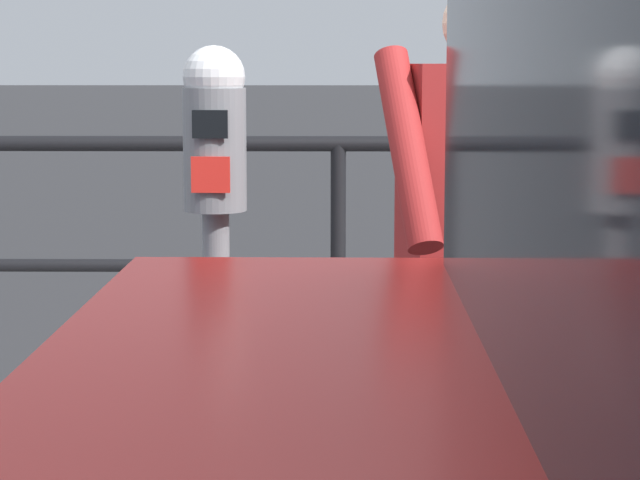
# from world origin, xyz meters

# --- Properties ---
(parking_meter) EXTENTS (0.16, 0.17, 1.42)m
(parking_meter) POSITION_xyz_m (-0.32, 0.53, 1.16)
(parking_meter) COLOR slate
(parking_meter) RESTS_ON sidewalk_curb
(pedestrian_at_meter) EXTENTS (0.58, 0.55, 1.59)m
(pedestrian_at_meter) POSITION_xyz_m (0.38, 0.73, 1.04)
(pedestrian_at_meter) COLOR #1E233F
(pedestrian_at_meter) RESTS_ON sidewalk_curb
(background_railing) EXTENTS (24.06, 0.06, 1.10)m
(background_railing) POSITION_xyz_m (0.00, 2.17, 0.94)
(background_railing) COLOR black
(background_railing) RESTS_ON sidewalk_curb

